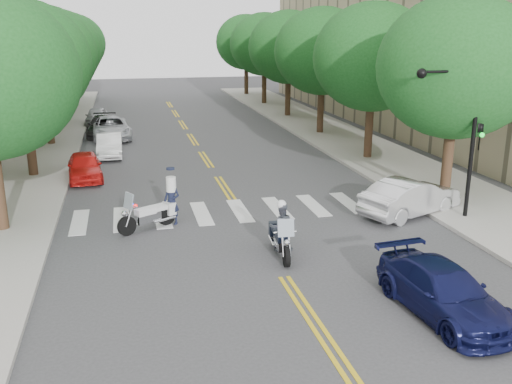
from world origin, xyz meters
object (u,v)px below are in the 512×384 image
object	(u,v)px
motorcycle_parked	(152,215)
sedan_blue	(443,291)
motorcycle_police	(281,231)
convertible	(410,197)
officer_standing	(172,201)

from	to	relation	value
motorcycle_parked	sedan_blue	bearing A→B (deg)	-169.76
motorcycle_police	motorcycle_parked	size ratio (longest dim) A/B	1.07
motorcycle_police	convertible	distance (m)	6.68
motorcycle_police	officer_standing	world-z (taller)	motorcycle_police
officer_standing	sedan_blue	size ratio (longest dim) A/B	0.39
sedan_blue	motorcycle_parked	bearing A→B (deg)	124.30
motorcycle_police	officer_standing	xyz separation A→B (m)	(-3.12, 3.90, 0.03)
sedan_blue	officer_standing	bearing A→B (deg)	119.70
motorcycle_police	motorcycle_parked	world-z (taller)	motorcycle_police
officer_standing	convertible	bearing A→B (deg)	27.86
motorcycle_police	sedan_blue	world-z (taller)	motorcycle_police
officer_standing	convertible	world-z (taller)	officer_standing
convertible	officer_standing	bearing A→B (deg)	60.83
motorcycle_parked	officer_standing	size ratio (longest dim) A/B	1.25
motorcycle_parked	officer_standing	bearing A→B (deg)	-92.57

